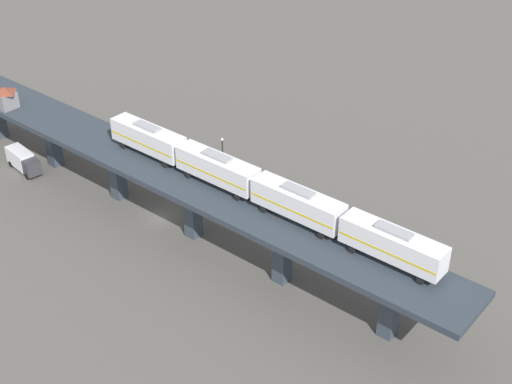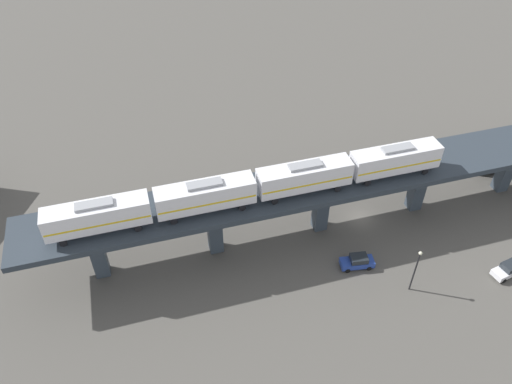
{
  "view_description": "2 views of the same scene",
  "coord_description": "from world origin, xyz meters",
  "px_view_note": "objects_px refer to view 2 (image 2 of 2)",
  "views": [
    {
      "loc": [
        34.03,
        76.33,
        56.44
      ],
      "look_at": [
        -6.14,
        15.09,
        10.12
      ],
      "focal_mm": 50.0,
      "sensor_mm": 36.0,
      "label": 1
    },
    {
      "loc": [
        -52.47,
        14.37,
        50.53
      ],
      "look_at": [
        -6.14,
        15.09,
        10.12
      ],
      "focal_mm": 35.0,
      "sensor_mm": 36.0,
      "label": 2
    }
  ],
  "objects_px": {
    "street_car_blue": "(357,261)",
    "delivery_truck": "(497,161)",
    "street_lamp": "(416,268)",
    "subway_train": "(256,186)",
    "street_car_white": "(509,269)"
  },
  "relations": [
    {
      "from": "street_lamp",
      "to": "subway_train",
      "type": "bearing_deg",
      "value": 70.85
    },
    {
      "from": "subway_train",
      "to": "delivery_truck",
      "type": "distance_m",
      "value": 43.45
    },
    {
      "from": "street_car_blue",
      "to": "street_car_white",
      "type": "bearing_deg",
      "value": -92.93
    },
    {
      "from": "street_car_blue",
      "to": "delivery_truck",
      "type": "distance_m",
      "value": 32.75
    },
    {
      "from": "delivery_truck",
      "to": "street_lamp",
      "type": "distance_m",
      "value": 31.21
    },
    {
      "from": "delivery_truck",
      "to": "street_lamp",
      "type": "height_order",
      "value": "street_lamp"
    },
    {
      "from": "subway_train",
      "to": "street_car_blue",
      "type": "relative_size",
      "value": 10.48
    },
    {
      "from": "street_car_blue",
      "to": "subway_train",
      "type": "bearing_deg",
      "value": 76.97
    },
    {
      "from": "street_car_white",
      "to": "street_lamp",
      "type": "bearing_deg",
      "value": 101.44
    },
    {
      "from": "street_car_blue",
      "to": "street_lamp",
      "type": "height_order",
      "value": "street_lamp"
    },
    {
      "from": "subway_train",
      "to": "street_lamp",
      "type": "bearing_deg",
      "value": -109.15
    },
    {
      "from": "subway_train",
      "to": "delivery_truck",
      "type": "xyz_separation_m",
      "value": [
        17.85,
        -38.48,
        -9.4
      ]
    },
    {
      "from": "street_car_white",
      "to": "street_car_blue",
      "type": "height_order",
      "value": "same"
    },
    {
      "from": "subway_train",
      "to": "delivery_truck",
      "type": "bearing_deg",
      "value": -65.11
    },
    {
      "from": "delivery_truck",
      "to": "subway_train",
      "type": "bearing_deg",
      "value": 114.89
    }
  ]
}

